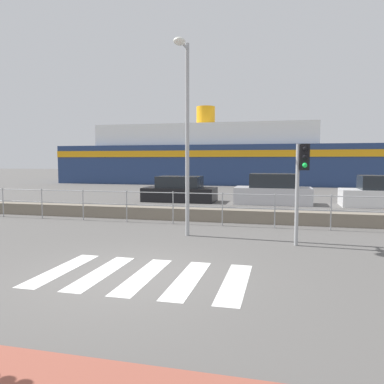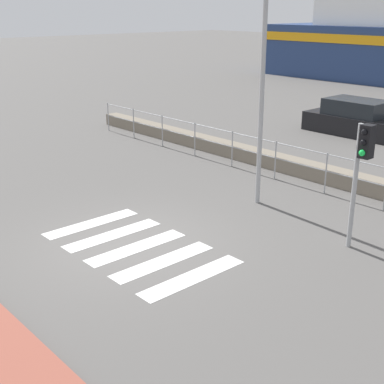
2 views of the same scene
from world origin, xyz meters
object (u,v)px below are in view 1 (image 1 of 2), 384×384
(parked_car_silver, at_px, (273,191))
(streetlamp, at_px, (185,116))
(ferry_boat, at_px, (242,159))
(traffic_light_far, at_px, (302,171))
(parked_car_black, at_px, (180,191))

(parked_car_silver, bearing_deg, streetlamp, -104.05)
(ferry_boat, bearing_deg, traffic_light_far, -80.69)
(traffic_light_far, bearing_deg, parked_car_black, 121.77)
(streetlamp, height_order, parked_car_black, streetlamp)
(streetlamp, xyz_separation_m, ferry_boat, (-1.03, 25.66, -1.12))
(traffic_light_far, xyz_separation_m, parked_car_silver, (-0.94, 9.63, -1.31))
(parked_car_black, bearing_deg, streetlamp, -73.57)
(streetlamp, bearing_deg, parked_car_black, 106.43)
(ferry_boat, height_order, parked_car_silver, ferry_boat)
(traffic_light_far, distance_m, parked_car_black, 11.41)
(traffic_light_far, bearing_deg, parked_car_silver, 95.56)
(ferry_boat, bearing_deg, streetlamp, -87.70)
(traffic_light_far, relative_size, parked_car_silver, 0.69)
(traffic_light_far, height_order, streetlamp, streetlamp)
(traffic_light_far, xyz_separation_m, streetlamp, (-3.24, 0.41, 1.55))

